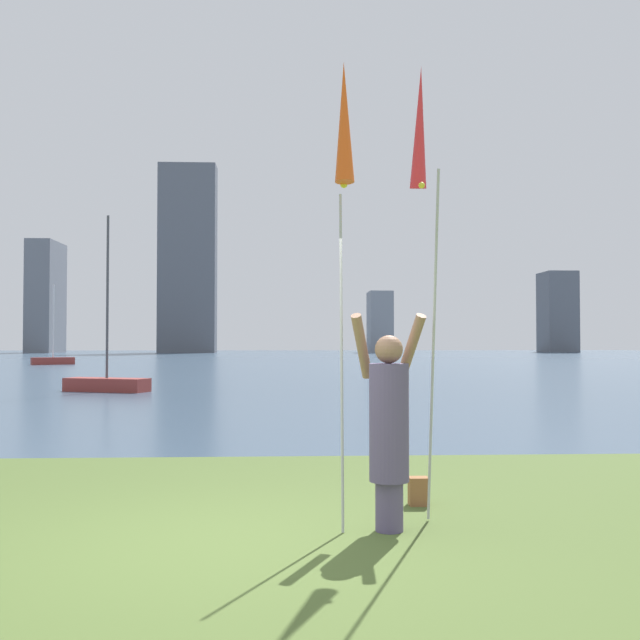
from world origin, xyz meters
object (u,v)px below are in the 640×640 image
at_px(kite_flag_left, 344,136).
at_px(sailboat_2, 53,359).
at_px(bag, 419,491).
at_px(kite_flag_right, 420,140).
at_px(person, 389,423).
at_px(sailboat_4, 107,382).

xyz_separation_m(kite_flag_left, sailboat_2, (-16.13, 44.95, -2.93)).
relative_size(bag, sailboat_2, 0.05).
distance_m(kite_flag_left, kite_flag_right, 1.18).
bearing_deg(sailboat_2, person, -69.72).
distance_m(kite_flag_left, bag, 3.47).
height_order(person, sailboat_4, sailboat_4).
height_order(person, bag, person).
bearing_deg(sailboat_4, kite_flag_left, -71.02).
bearing_deg(person, sailboat_2, 112.34).
bearing_deg(bag, sailboat_4, 112.67).
height_order(kite_flag_right, bag, kite_flag_right).
distance_m(kite_flag_right, bag, 3.39).
bearing_deg(sailboat_2, sailboat_4, -69.77).
distance_m(kite_flag_left, sailboat_4, 19.01).
relative_size(kite_flag_right, sailboat_4, 0.75).
bearing_deg(bag, person, -114.18).
xyz_separation_m(kite_flag_right, bag, (0.03, 0.32, -3.37)).
bearing_deg(kite_flag_right, kite_flag_left, -133.25).
xyz_separation_m(bag, sailboat_2, (-16.96, 43.80, 0.23)).
distance_m(person, sailboat_4, 18.72).
bearing_deg(kite_flag_left, sailboat_4, 108.98).
xyz_separation_m(person, kite_flag_right, (0.40, 0.63, 2.60)).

